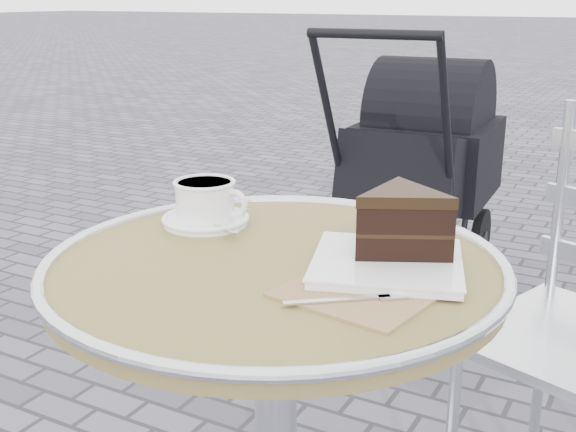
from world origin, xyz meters
The scene contains 4 objects.
cafe_table centered at (0.00, 0.00, 0.57)m, with size 0.72×0.72×0.74m.
cappuccino_set centered at (-0.20, 0.11, 0.77)m, with size 0.17×0.15×0.08m.
cake_plate_set centered at (0.17, 0.07, 0.79)m, with size 0.27×0.35×0.12m.
baby_stroller centered at (-0.34, 1.73, 0.46)m, with size 0.50×1.01×1.03m.
Camera 1 is at (0.52, -0.91, 1.13)m, focal length 45.00 mm.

